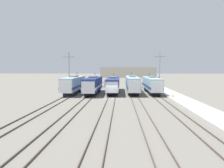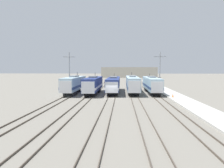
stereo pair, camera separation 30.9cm
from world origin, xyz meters
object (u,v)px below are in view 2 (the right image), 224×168
locomotive_center_left (93,85)px  locomotive_far_right (152,84)px  locomotive_center (113,84)px  catenary_tower_left (69,70)px  catenary_tower_right (160,70)px  locomotive_center_right (132,84)px  traffic_cone (173,96)px  locomotive_far_left (74,84)px

locomotive_center_left → locomotive_far_right: (13.82, 2.25, -0.03)m
locomotive_center_left → locomotive_center: size_ratio=0.84×
catenary_tower_left → catenary_tower_right: 23.35m
locomotive_center_right → catenary_tower_right: bearing=26.9°
locomotive_far_right → traffic_cone: bearing=-72.5°
locomotive_center_right → locomotive_center_left: bearing=-164.0°
locomotive_center_left → locomotive_far_left: bearing=174.1°
locomotive_far_left → locomotive_center: bearing=14.9°
locomotive_center_right → traffic_cone: bearing=-51.9°
locomotive_far_left → catenary_tower_left: catenary_tower_left is taller
locomotive_center_left → traffic_cone: (16.71, -6.89, -1.55)m
catenary_tower_right → traffic_cone: 14.00m
locomotive_center_left → catenary_tower_left: size_ratio=1.61×
locomotive_center_right → catenary_tower_left: bearing=167.5°
locomotive_center_right → locomotive_far_right: size_ratio=1.07×
traffic_cone → locomotive_center: bearing=140.9°
locomotive_center → traffic_cone: size_ratio=31.48×
locomotive_center_right → traffic_cone: (7.49, -9.54, -1.60)m
locomotive_far_left → traffic_cone: (21.31, -7.37, -1.61)m
locomotive_far_left → locomotive_center: (9.22, 2.46, -0.14)m
catenary_tower_right → locomotive_center_right: bearing=-153.1°
locomotive_far_left → catenary_tower_right: bearing=15.4°
locomotive_far_left → locomotive_center_right: 13.99m
catenary_tower_right → traffic_cone: catenary_tower_right is taller
locomotive_center → traffic_cone: (12.10, -9.83, -1.47)m
locomotive_center → locomotive_far_right: bearing=-4.3°
locomotive_center → locomotive_center_right: (4.61, -0.29, 0.13)m
locomotive_center_left → locomotive_far_right: bearing=9.2°
catenary_tower_right → locomotive_far_left: bearing=-164.6°
locomotive_center → traffic_cone: locomotive_center is taller
catenary_tower_right → catenary_tower_left: bearing=180.0°
locomotive_center → traffic_cone: 15.65m
locomotive_center_right → traffic_cone: 12.23m
locomotive_center_right → locomotive_far_right: bearing=-5.0°
locomotive_center_right → catenary_tower_left: catenary_tower_left is taller
locomotive_center → catenary_tower_right: size_ratio=1.92×
catenary_tower_left → locomotive_center: bearing=-15.9°
locomotive_center_left → locomotive_far_right: size_ratio=0.93×
catenary_tower_left → traffic_cone: size_ratio=16.42×
locomotive_center_left → catenary_tower_left: 9.95m
catenary_tower_left → traffic_cone: bearing=-29.0°
locomotive_center_right → locomotive_far_right: 4.63m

